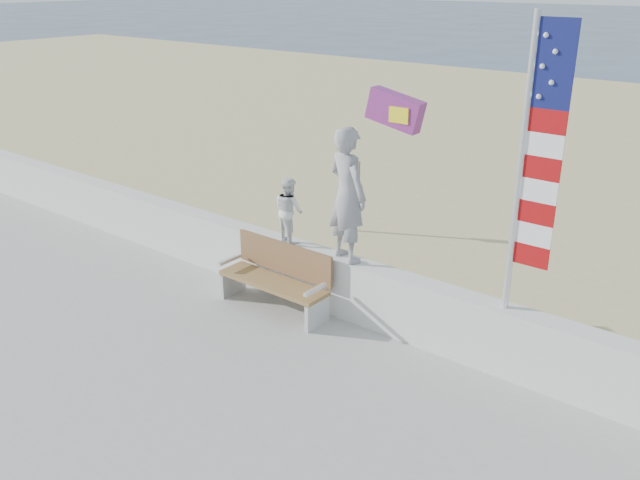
# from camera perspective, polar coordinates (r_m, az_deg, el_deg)

# --- Properties ---
(ground) EXTENTS (220.00, 220.00, 0.00)m
(ground) POSITION_cam_1_polar(r_m,az_deg,el_deg) (9.27, -8.06, -10.75)
(ground) COLOR #2C4259
(ground) RESTS_ON ground
(sand) EXTENTS (90.00, 40.00, 0.08)m
(sand) POSITION_cam_1_polar(r_m,az_deg,el_deg) (16.16, 15.56, 3.23)
(sand) COLOR #C5B883
(sand) RESTS_ON ground
(seawall) EXTENTS (30.00, 0.35, 0.90)m
(seawall) POSITION_cam_1_polar(r_m,az_deg,el_deg) (10.26, -0.18, -3.16)
(seawall) COLOR silver
(seawall) RESTS_ON boardwalk
(adult) EXTENTS (0.81, 0.66, 1.93)m
(adult) POSITION_cam_1_polar(r_m,az_deg,el_deg) (9.44, 2.34, 3.81)
(adult) COLOR gray
(adult) RESTS_ON seawall
(child) EXTENTS (0.58, 0.51, 1.01)m
(child) POSITION_cam_1_polar(r_m,az_deg,el_deg) (10.23, -2.63, 2.53)
(child) COLOR silver
(child) RESTS_ON seawall
(bench) EXTENTS (1.80, 0.57, 1.00)m
(bench) POSITION_cam_1_polar(r_m,az_deg,el_deg) (10.17, -3.64, -3.07)
(bench) COLOR olive
(bench) RESTS_ON boardwalk
(flag) EXTENTS (0.50, 0.08, 3.50)m
(flag) POSITION_cam_1_polar(r_m,az_deg,el_deg) (8.00, 17.46, 6.60)
(flag) COLOR silver
(flag) RESTS_ON seawall
(parafoil_kite) EXTENTS (1.06, 0.32, 0.72)m
(parafoil_kite) POSITION_cam_1_polar(r_m,az_deg,el_deg) (11.63, 6.46, 10.77)
(parafoil_kite) COLOR red
(parafoil_kite) RESTS_ON ground
(sign) EXTENTS (0.32, 0.07, 1.46)m
(sign) POSITION_cam_1_polar(r_m,az_deg,el_deg) (13.36, 2.80, 4.26)
(sign) COLOR olive
(sign) RESTS_ON sand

